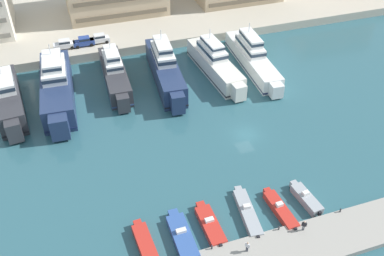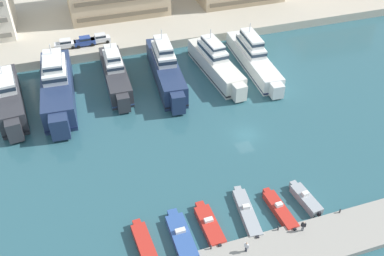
{
  "view_description": "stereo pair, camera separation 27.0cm",
  "coord_description": "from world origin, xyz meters",
  "px_view_note": "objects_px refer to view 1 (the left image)",
  "views": [
    {
      "loc": [
        -24.12,
        -45.61,
        41.88
      ],
      "look_at": [
        -8.36,
        1.26,
        2.5
      ],
      "focal_mm": 40.0,
      "sensor_mm": 36.0,
      "label": 1
    },
    {
      "loc": [
        -23.87,
        -45.69,
        41.88
      ],
      "look_at": [
        -8.36,
        1.26,
        2.5
      ],
      "focal_mm": 40.0,
      "sensor_mm": 36.0,
      "label": 2
    }
  ],
  "objects_px": {
    "motorboat_red_center": "(280,210)",
    "pedestrian_far_side": "(247,246)",
    "yacht_navy_center": "(165,68)",
    "yacht_charcoal_center_left": "(115,73)",
    "motorboat_grey_center_left": "(247,212)",
    "yacht_ivory_center_right": "(215,63)",
    "yacht_white_mid_right": "(252,57)",
    "car_white_far_left": "(64,44)",
    "yacht_charcoal_left": "(8,98)",
    "yacht_navy_mid_left": "(57,86)",
    "car_white_mid_left": "(99,38)",
    "motorboat_red_far_left": "(146,245)",
    "pedestrian_near_edge": "(304,225)",
    "motorboat_grey_center_right": "(306,198)",
    "car_blue_left": "(84,41)",
    "motorboat_red_mid_left": "(210,225)"
  },
  "relations": [
    {
      "from": "yacht_charcoal_left",
      "to": "motorboat_grey_center_left",
      "type": "height_order",
      "value": "yacht_charcoal_left"
    },
    {
      "from": "motorboat_red_mid_left",
      "to": "car_white_mid_left",
      "type": "distance_m",
      "value": 49.37
    },
    {
      "from": "yacht_navy_mid_left",
      "to": "yacht_navy_center",
      "type": "relative_size",
      "value": 1.05
    },
    {
      "from": "pedestrian_near_edge",
      "to": "pedestrian_far_side",
      "type": "distance_m",
      "value": 7.58
    },
    {
      "from": "motorboat_red_far_left",
      "to": "yacht_navy_mid_left",
      "type": "bearing_deg",
      "value": 101.24
    },
    {
      "from": "motorboat_red_far_left",
      "to": "motorboat_red_mid_left",
      "type": "relative_size",
      "value": 1.01
    },
    {
      "from": "yacht_navy_center",
      "to": "motorboat_grey_center_right",
      "type": "relative_size",
      "value": 3.59
    },
    {
      "from": "yacht_ivory_center_right",
      "to": "motorboat_red_mid_left",
      "type": "distance_m",
      "value": 35.97
    },
    {
      "from": "motorboat_grey_center_right",
      "to": "pedestrian_near_edge",
      "type": "xyz_separation_m",
      "value": [
        -3.02,
        -4.43,
        1.1
      ]
    },
    {
      "from": "motorboat_red_mid_left",
      "to": "pedestrian_far_side",
      "type": "bearing_deg",
      "value": -62.49
    },
    {
      "from": "motorboat_red_mid_left",
      "to": "car_white_far_left",
      "type": "xyz_separation_m",
      "value": [
        -12.21,
        48.79,
        2.29
      ]
    },
    {
      "from": "yacht_charcoal_left",
      "to": "motorboat_red_center",
      "type": "xyz_separation_m",
      "value": [
        31.91,
        -33.86,
        -1.82
      ]
    },
    {
      "from": "motorboat_red_center",
      "to": "motorboat_grey_center_right",
      "type": "distance_m",
      "value": 4.03
    },
    {
      "from": "yacht_navy_center",
      "to": "car_blue_left",
      "type": "height_order",
      "value": "yacht_navy_center"
    },
    {
      "from": "motorboat_red_center",
      "to": "pedestrian_far_side",
      "type": "height_order",
      "value": "pedestrian_far_side"
    },
    {
      "from": "car_white_mid_left",
      "to": "pedestrian_far_side",
      "type": "xyz_separation_m",
      "value": [
        7.98,
        -54.0,
        -1.13
      ]
    },
    {
      "from": "yacht_navy_center",
      "to": "car_blue_left",
      "type": "distance_m",
      "value": 19.43
    },
    {
      "from": "yacht_charcoal_center_left",
      "to": "motorboat_grey_center_left",
      "type": "relative_size",
      "value": 2.25
    },
    {
      "from": "pedestrian_far_side",
      "to": "motorboat_red_center",
      "type": "bearing_deg",
      "value": 33.77
    },
    {
      "from": "yacht_charcoal_center_left",
      "to": "car_white_mid_left",
      "type": "height_order",
      "value": "yacht_charcoal_center_left"
    },
    {
      "from": "yacht_charcoal_center_left",
      "to": "car_white_mid_left",
      "type": "xyz_separation_m",
      "value": [
        -0.59,
        13.27,
        0.58
      ]
    },
    {
      "from": "motorboat_grey_center_left",
      "to": "car_white_mid_left",
      "type": "height_order",
      "value": "car_white_mid_left"
    },
    {
      "from": "motorboat_red_far_left",
      "to": "pedestrian_near_edge",
      "type": "height_order",
      "value": "pedestrian_near_edge"
    },
    {
      "from": "pedestrian_near_edge",
      "to": "car_white_mid_left",
      "type": "bearing_deg",
      "value": 106.21
    },
    {
      "from": "motorboat_red_center",
      "to": "pedestrian_far_side",
      "type": "relative_size",
      "value": 4.7
    },
    {
      "from": "yacht_navy_mid_left",
      "to": "yacht_white_mid_right",
      "type": "distance_m",
      "value": 35.94
    },
    {
      "from": "yacht_navy_mid_left",
      "to": "pedestrian_near_edge",
      "type": "xyz_separation_m",
      "value": [
        25.04,
        -38.25,
        -1.05
      ]
    },
    {
      "from": "pedestrian_near_edge",
      "to": "yacht_ivory_center_right",
      "type": "bearing_deg",
      "value": 85.13
    },
    {
      "from": "yacht_charcoal_center_left",
      "to": "motorboat_red_center",
      "type": "bearing_deg",
      "value": -68.93
    },
    {
      "from": "motorboat_red_center",
      "to": "yacht_charcoal_center_left",
      "type": "bearing_deg",
      "value": 111.07
    },
    {
      "from": "car_white_far_left",
      "to": "yacht_white_mid_right",
      "type": "bearing_deg",
      "value": -24.63
    },
    {
      "from": "yacht_charcoal_center_left",
      "to": "motorboat_red_mid_left",
      "type": "relative_size",
      "value": 2.67
    },
    {
      "from": "motorboat_red_mid_left",
      "to": "car_white_mid_left",
      "type": "xyz_separation_m",
      "value": [
        -5.38,
        49.02,
        2.29
      ]
    },
    {
      "from": "yacht_navy_mid_left",
      "to": "yacht_navy_center",
      "type": "bearing_deg",
      "value": -0.13
    },
    {
      "from": "yacht_navy_center",
      "to": "motorboat_red_center",
      "type": "xyz_separation_m",
      "value": [
        5.2,
        -34.36,
        -2.15
      ]
    },
    {
      "from": "motorboat_grey_center_right",
      "to": "car_blue_left",
      "type": "distance_m",
      "value": 53.33
    },
    {
      "from": "motorboat_red_center",
      "to": "car_white_far_left",
      "type": "relative_size",
      "value": 1.77
    },
    {
      "from": "motorboat_grey_center_left",
      "to": "car_white_far_left",
      "type": "relative_size",
      "value": 2.06
    },
    {
      "from": "yacht_navy_center",
      "to": "yacht_white_mid_right",
      "type": "xyz_separation_m",
      "value": [
        17.06,
        -0.25,
        -0.53
      ]
    },
    {
      "from": "motorboat_red_mid_left",
      "to": "pedestrian_near_edge",
      "type": "xyz_separation_m",
      "value": [
        10.15,
        -4.41,
        1.17
      ]
    },
    {
      "from": "motorboat_red_center",
      "to": "pedestrian_near_edge",
      "type": "relative_size",
      "value": 4.68
    },
    {
      "from": "yacht_ivory_center_right",
      "to": "car_white_far_left",
      "type": "height_order",
      "value": "yacht_ivory_center_right"
    },
    {
      "from": "motorboat_grey_center_left",
      "to": "car_white_far_left",
      "type": "distance_m",
      "value": 51.48
    },
    {
      "from": "car_white_mid_left",
      "to": "pedestrian_near_edge",
      "type": "xyz_separation_m",
      "value": [
        15.53,
        -53.43,
        -1.12
      ]
    },
    {
      "from": "yacht_charcoal_left",
      "to": "car_white_far_left",
      "type": "distance_m",
      "value": 18.73
    },
    {
      "from": "yacht_charcoal_left",
      "to": "yacht_ivory_center_right",
      "type": "distance_m",
      "value": 36.09
    },
    {
      "from": "car_blue_left",
      "to": "yacht_navy_center",
      "type": "bearing_deg",
      "value": -50.24
    },
    {
      "from": "yacht_ivory_center_right",
      "to": "yacht_white_mid_right",
      "type": "distance_m",
      "value": 7.69
    },
    {
      "from": "pedestrian_far_side",
      "to": "car_white_mid_left",
      "type": "bearing_deg",
      "value": 98.41
    },
    {
      "from": "motorboat_red_far_left",
      "to": "car_white_mid_left",
      "type": "xyz_separation_m",
      "value": [
        2.7,
        49.4,
        2.25
      ]
    }
  ]
}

